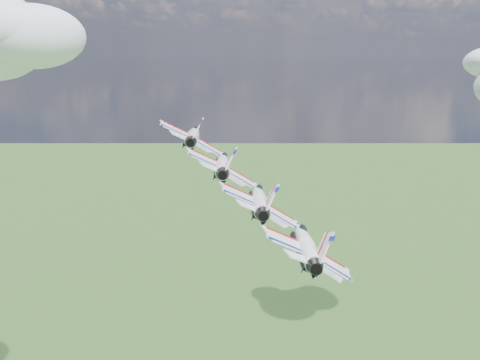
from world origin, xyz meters
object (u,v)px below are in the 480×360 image
(jet_2, at_px, (259,199))
(jet_3, at_px, (305,243))
(jet_0, at_px, (193,135))
(jet_1, at_px, (223,163))

(jet_2, distance_m, jet_3, 11.27)
(jet_0, distance_m, jet_2, 22.53)
(jet_0, bearing_deg, jet_1, -62.70)
(jet_1, distance_m, jet_3, 22.53)
(jet_1, distance_m, jet_2, 11.27)
(jet_2, relative_size, jet_3, 1.00)
(jet_1, height_order, jet_3, jet_1)
(jet_2, bearing_deg, jet_0, 117.30)
(jet_0, height_order, jet_3, jet_0)
(jet_1, height_order, jet_2, jet_1)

